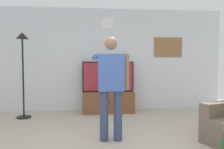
# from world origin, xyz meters

# --- Properties ---
(back_wall) EXTENTS (6.40, 0.10, 2.70)m
(back_wall) POSITION_xyz_m (0.00, 2.95, 1.35)
(back_wall) COLOR silver
(back_wall) RESTS_ON ground_plane
(tv_stand) EXTENTS (1.29, 0.51, 0.52)m
(tv_stand) POSITION_xyz_m (0.07, 2.60, 0.26)
(tv_stand) COLOR brown
(tv_stand) RESTS_ON ground_plane
(television) EXTENTS (1.31, 0.07, 0.77)m
(television) POSITION_xyz_m (0.07, 2.65, 0.91)
(television) COLOR black
(television) RESTS_ON tv_stand
(wall_clock) EXTENTS (0.33, 0.03, 0.33)m
(wall_clock) POSITION_xyz_m (0.07, 2.89, 2.31)
(wall_clock) COLOR white
(framed_picture) EXTENTS (0.77, 0.04, 0.53)m
(framed_picture) POSITION_xyz_m (1.73, 2.90, 1.69)
(framed_picture) COLOR olive
(floor_lamp) EXTENTS (0.32, 0.32, 1.96)m
(floor_lamp) POSITION_xyz_m (-1.92, 2.24, 1.40)
(floor_lamp) COLOR black
(floor_lamp) RESTS_ON ground_plane
(person_standing_nearer_lamp) EXTENTS (0.59, 0.78, 1.69)m
(person_standing_nearer_lamp) POSITION_xyz_m (-0.06, 0.59, 0.95)
(person_standing_nearer_lamp) COLOR #384266
(person_standing_nearer_lamp) RESTS_ON ground_plane
(beverage_bottle) EXTENTS (0.07, 0.07, 0.35)m
(beverage_bottle) POSITION_xyz_m (1.35, -0.28, 0.14)
(beverage_bottle) COLOR #1E5923
(beverage_bottle) RESTS_ON ground_plane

